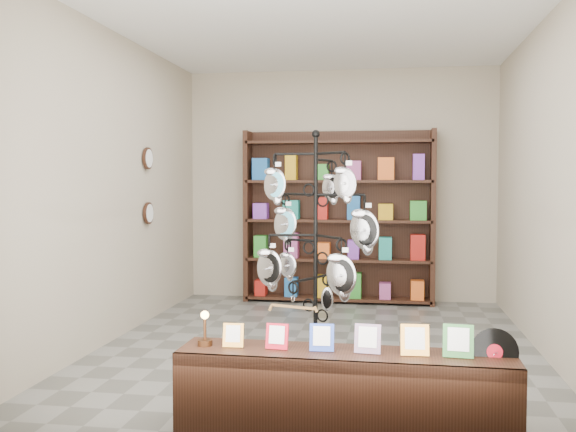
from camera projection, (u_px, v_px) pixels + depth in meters
name	position (u px, v px, depth m)	size (l,w,h in m)	color
ground	(318.00, 347.00, 6.00)	(5.00, 5.00, 0.00)	slate
room_envelope	(319.00, 148.00, 5.91)	(5.00, 5.00, 5.00)	#A99F88
display_tree	(316.00, 236.00, 4.98)	(1.06, 1.06, 1.94)	black
front_shelf	(344.00, 392.00, 3.92)	(2.06, 0.46, 0.73)	black
back_shelving	(338.00, 222.00, 8.21)	(2.42, 0.36, 2.20)	black
wall_clocks	(148.00, 186.00, 7.02)	(0.03, 0.24, 0.84)	black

